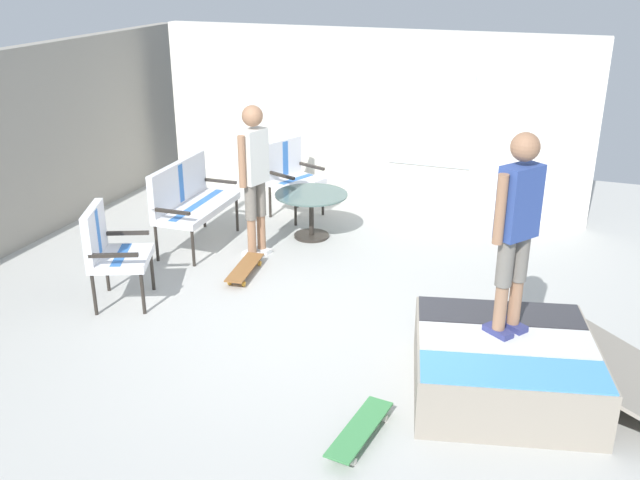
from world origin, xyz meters
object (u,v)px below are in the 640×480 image
patio_chair_by_wall (109,247)px  skateboard_by_bench (245,268)px  patio_chair_near_house (290,171)px  person_skater (517,222)px  patio_table (311,206)px  skateboard_spare (360,429)px  skate_ramp (507,366)px  person_watching (254,169)px  patio_bench (188,196)px

patio_chair_by_wall → skateboard_by_bench: (1.05, -0.96, -0.53)m
patio_chair_by_wall → skateboard_by_bench: size_ratio=1.25×
patio_chair_near_house → person_skater: 4.61m
patio_chair_by_wall → patio_table: (2.38, -1.25, -0.21)m
skateboard_spare → patio_table: bearing=25.8°
patio_table → skateboard_by_bench: size_ratio=1.10×
skate_ramp → patio_table: patio_table is taller
patio_table → patio_chair_by_wall: bearing=152.2°
patio_table → person_watching: 1.06m
person_skater → skateboard_by_bench: person_skater is taller
skateboard_by_bench → person_skater: bearing=-112.5°
skate_ramp → patio_chair_near_house: patio_chair_near_house is taller
skate_ramp → patio_bench: (1.93, 3.98, 0.37)m
skateboard_by_bench → skate_ramp: bearing=-114.2°
patio_chair_by_wall → person_watching: bearing=-27.3°
skate_ramp → patio_table: bearing=45.3°
skate_ramp → patio_chair_by_wall: (0.28, 3.93, 0.37)m
skateboard_by_bench → patio_bench: bearing=59.4°
skate_ramp → patio_chair_by_wall: 3.96m
patio_chair_near_house → patio_table: 0.92m
patio_chair_near_house → person_skater: size_ratio=0.63×
skate_ramp → skateboard_by_bench: 3.26m
patio_chair_by_wall → person_skater: person_skater is taller
person_watching → skate_ramp: bearing=-121.8°
patio_table → person_watching: (-0.74, 0.41, 0.64)m
patio_bench → skateboard_by_bench: bearing=-120.6°
person_skater → skateboard_spare: size_ratio=1.98×
patio_chair_by_wall → patio_table: 2.69m
skateboard_by_bench → skateboard_spare: (-2.31, -2.04, 0.00)m
patio_chair_by_wall → patio_bench: bearing=1.7°
patio_chair_by_wall → patio_table: size_ratio=1.13×
patio_bench → person_watching: 0.99m
person_watching → person_skater: (-1.79, -3.03, 0.39)m
patio_chair_near_house → person_watching: bearing=-173.7°
skate_ramp → patio_chair_near_house: size_ratio=2.25×
patio_bench → skateboard_spare: bearing=-133.6°
patio_bench → patio_chair_by_wall: (-1.65, -0.05, -0.00)m
patio_bench → patio_table: bearing=-60.8°
patio_bench → skateboard_by_bench: size_ratio=1.54×
patio_table → skateboard_spare: 4.05m
skateboard_spare → patio_chair_by_wall: bearing=67.3°
patio_bench → person_skater: 4.40m
patio_bench → patio_chair_by_wall: bearing=-178.3°
skateboard_by_bench → patio_table: bearing=-12.2°
patio_table → patio_bench: bearing=119.2°
skateboard_spare → patio_bench: bearing=46.4°
skate_ramp → patio_bench: 4.44m
person_skater → patio_chair_by_wall: bearing=87.7°
skate_ramp → skateboard_spare: bearing=136.5°
patio_chair_by_wall → skateboard_by_bench: patio_chair_by_wall is taller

